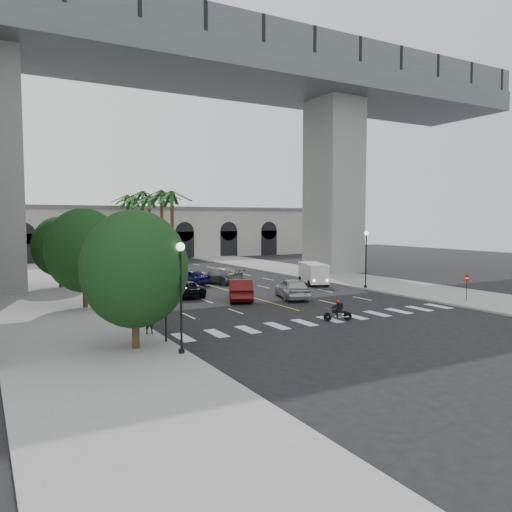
# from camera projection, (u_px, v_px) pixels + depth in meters

# --- Properties ---
(ground) EXTENTS (140.00, 140.00, 0.00)m
(ground) POSITION_uv_depth(u_px,v_px,m) (316.00, 316.00, 33.28)
(ground) COLOR black
(ground) RESTS_ON ground
(sidewalk_left) EXTENTS (8.00, 100.00, 0.15)m
(sidewalk_left) POSITION_uv_depth(u_px,v_px,m) (47.00, 300.00, 39.03)
(sidewalk_left) COLOR gray
(sidewalk_left) RESTS_ON ground
(sidewalk_right) EXTENTS (8.00, 100.00, 0.15)m
(sidewalk_right) POSITION_uv_depth(u_px,v_px,m) (347.00, 278.00, 53.63)
(sidewalk_right) COLOR gray
(sidewalk_right) RESTS_ON ground
(median) EXTENTS (2.00, 24.00, 0.20)m
(median) POSITION_uv_depth(u_px,v_px,m) (147.00, 267.00, 66.35)
(median) COLOR gray
(median) RESTS_ON ground
(pier_building) EXTENTS (71.00, 10.50, 8.50)m
(pier_building) POSITION_uv_depth(u_px,v_px,m) (116.00, 233.00, 80.84)
(pier_building) COLOR beige
(pier_building) RESTS_ON ground
(bridge) EXTENTS (75.00, 13.00, 26.00)m
(bridge) POSITION_uv_depth(u_px,v_px,m) (221.00, 105.00, 52.73)
(bridge) COLOR gray
(bridge) RESTS_ON ground
(palm_a) EXTENTS (3.20, 3.20, 10.30)m
(palm_a) POSITION_uv_depth(u_px,v_px,m) (172.00, 196.00, 56.98)
(palm_a) COLOR #47331E
(palm_a) RESTS_ON ground
(palm_b) EXTENTS (3.20, 3.20, 10.60)m
(palm_b) POSITION_uv_depth(u_px,v_px,m) (161.00, 195.00, 60.49)
(palm_b) COLOR #47331E
(palm_b) RESTS_ON ground
(palm_c) EXTENTS (3.20, 3.20, 10.10)m
(palm_c) POSITION_uv_depth(u_px,v_px,m) (149.00, 200.00, 63.86)
(palm_c) COLOR #47331E
(palm_c) RESTS_ON ground
(palm_d) EXTENTS (3.20, 3.20, 10.90)m
(palm_d) POSITION_uv_depth(u_px,v_px,m) (143.00, 195.00, 67.46)
(palm_d) COLOR #47331E
(palm_d) RESTS_ON ground
(palm_e) EXTENTS (3.20, 3.20, 10.40)m
(palm_e) POSITION_uv_depth(u_px,v_px,m) (133.00, 200.00, 70.86)
(palm_e) COLOR #47331E
(palm_e) RESTS_ON ground
(palm_f) EXTENTS (3.20, 3.20, 10.70)m
(palm_f) POSITION_uv_depth(u_px,v_px,m) (128.00, 199.00, 74.47)
(palm_f) COLOR #47331E
(palm_f) RESTS_ON ground
(street_tree_near) EXTENTS (5.20, 5.20, 6.89)m
(street_tree_near) POSITION_uv_depth(u_px,v_px,m) (135.00, 269.00, 24.04)
(street_tree_near) COLOR #382616
(street_tree_near) RESTS_ON ground
(street_tree_mid) EXTENTS (5.44, 5.44, 7.21)m
(street_tree_mid) POSITION_uv_depth(u_px,v_px,m) (84.00, 250.00, 35.35)
(street_tree_mid) COLOR #382616
(street_tree_mid) RESTS_ON ground
(street_tree_far) EXTENTS (5.04, 5.04, 6.68)m
(street_tree_far) POSITION_uv_depth(u_px,v_px,m) (60.00, 247.00, 45.82)
(street_tree_far) COLOR #382616
(street_tree_far) RESTS_ON ground
(lamp_post_left_near) EXTENTS (0.40, 0.40, 5.35)m
(lamp_post_left_near) POSITION_uv_depth(u_px,v_px,m) (181.00, 288.00, 23.14)
(lamp_post_left_near) COLOR black
(lamp_post_left_near) RESTS_ON ground
(lamp_post_left_far) EXTENTS (0.40, 0.40, 5.35)m
(lamp_post_left_far) POSITION_uv_depth(u_px,v_px,m) (91.00, 258.00, 41.42)
(lamp_post_left_far) COLOR black
(lamp_post_left_far) RESTS_ON ground
(lamp_post_right) EXTENTS (0.40, 0.40, 5.35)m
(lamp_post_right) POSITION_uv_depth(u_px,v_px,m) (366.00, 254.00, 45.55)
(lamp_post_right) COLOR black
(lamp_post_right) RESTS_ON ground
(traffic_signal_near) EXTENTS (0.25, 0.18, 3.65)m
(traffic_signal_near) POSITION_uv_depth(u_px,v_px,m) (165.00, 296.00, 25.42)
(traffic_signal_near) COLOR black
(traffic_signal_near) RESTS_ON ground
(traffic_signal_far) EXTENTS (0.25, 0.18, 3.65)m
(traffic_signal_far) POSITION_uv_depth(u_px,v_px,m) (143.00, 287.00, 28.90)
(traffic_signal_far) COLOR black
(traffic_signal_far) RESTS_ON ground
(motorcycle_rider) EXTENTS (1.75, 0.77, 1.33)m
(motorcycle_rider) POSITION_uv_depth(u_px,v_px,m) (339.00, 311.00, 31.53)
(motorcycle_rider) COLOR black
(motorcycle_rider) RESTS_ON ground
(car_a) EXTENTS (3.54, 5.40, 1.71)m
(car_a) POSITION_uv_depth(u_px,v_px,m) (292.00, 288.00, 40.31)
(car_a) COLOR #B4B4B9
(car_a) RESTS_ON ground
(car_b) EXTENTS (3.76, 5.40, 1.69)m
(car_b) POSITION_uv_depth(u_px,v_px,m) (240.00, 290.00, 39.54)
(car_b) COLOR #521011
(car_b) RESTS_ON ground
(car_c) EXTENTS (2.22, 4.77, 1.32)m
(car_c) POSITION_uv_depth(u_px,v_px,m) (184.00, 289.00, 41.41)
(car_c) COLOR black
(car_c) RESTS_ON ground
(car_d) EXTENTS (3.92, 5.88, 1.58)m
(car_d) POSITION_uv_depth(u_px,v_px,m) (219.00, 275.00, 50.01)
(car_d) COLOR slate
(car_d) RESTS_ON ground
(car_e) EXTENTS (3.64, 5.04, 1.60)m
(car_e) POSITION_uv_depth(u_px,v_px,m) (188.00, 277.00, 48.46)
(car_e) COLOR #12114F
(car_e) RESTS_ON ground
(cargo_van) EXTENTS (3.38, 5.23, 2.09)m
(cargo_van) POSITION_uv_depth(u_px,v_px,m) (313.00, 273.00, 49.10)
(cargo_van) COLOR white
(cargo_van) RESTS_ON ground
(pedestrian_a) EXTENTS (0.60, 0.41, 1.60)m
(pedestrian_a) POSITION_uv_depth(u_px,v_px,m) (150.00, 319.00, 27.28)
(pedestrian_a) COLOR black
(pedestrian_a) RESTS_ON sidewalk_left
(pedestrian_b) EXTENTS (0.98, 0.87, 1.68)m
(pedestrian_b) POSITION_uv_depth(u_px,v_px,m) (124.00, 304.00, 32.12)
(pedestrian_b) COLOR black
(pedestrian_b) RESTS_ON sidewalk_left
(do_not_enter_sign) EXTENTS (0.53, 0.12, 2.19)m
(do_not_enter_sign) POSITION_uv_depth(u_px,v_px,m) (467.00, 282.00, 38.11)
(do_not_enter_sign) COLOR black
(do_not_enter_sign) RESTS_ON ground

